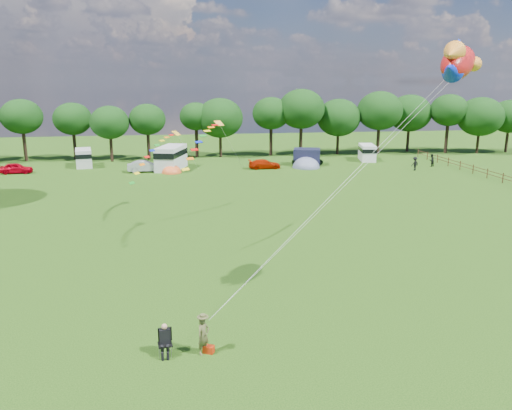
{
  "coord_description": "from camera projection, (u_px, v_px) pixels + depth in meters",
  "views": [
    {
      "loc": [
        -4.46,
        -21.25,
        11.34
      ],
      "look_at": [
        0.0,
        8.0,
        4.0
      ],
      "focal_mm": 35.0,
      "sensor_mm": 36.0,
      "label": 1
    }
  ],
  "objects": [
    {
      "name": "fish_kite",
      "position": [
        457.0,
        62.0,
        22.57
      ],
      "size": [
        3.54,
        3.92,
        2.25
      ],
      "rotation": [
        0.0,
        -0.21,
        0.88
      ],
      "color": "#B81311",
      "rests_on": "ground"
    },
    {
      "name": "kite_bag",
      "position": [
        209.0,
        349.0,
        21.42
      ],
      "size": [
        0.54,
        0.47,
        0.33
      ],
      "primitive_type": "cube",
      "rotation": [
        0.0,
        0.0,
        -0.43
      ],
      "color": "#AF2509",
      "rests_on": "ground"
    },
    {
      "name": "tent_orange",
      "position": [
        172.0,
        173.0,
        63.71
      ],
      "size": [
        2.6,
        2.85,
        2.04
      ],
      "color": "#E55925",
      "rests_on": "ground"
    },
    {
      "name": "streamer_kite_b",
      "position": [
        158.0,
        148.0,
        42.03
      ],
      "size": [
        4.31,
        4.79,
        3.83
      ],
      "rotation": [
        0.0,
        0.0,
        0.98
      ],
      "color": "gold",
      "rests_on": "ground"
    },
    {
      "name": "awning_navy",
      "position": [
        307.0,
        157.0,
        69.48
      ],
      "size": [
        4.29,
        3.82,
        2.27
      ],
      "primitive_type": "cube",
      "rotation": [
        0.0,
        0.0,
        -0.27
      ],
      "color": "black",
      "rests_on": "ground"
    },
    {
      "name": "fence",
      "position": [
        480.0,
        170.0,
        61.39
      ],
      "size": [
        0.12,
        33.12,
        1.2
      ],
      "color": "#472D19",
      "rests_on": "ground"
    },
    {
      "name": "kite_flyer",
      "position": [
        203.0,
        336.0,
        21.19
      ],
      "size": [
        0.73,
        0.71,
        1.69
      ],
      "primitive_type": "imported",
      "rotation": [
        0.0,
        0.0,
        0.72
      ],
      "color": "#4D4E29",
      "rests_on": "ground"
    },
    {
      "name": "tent_greyblue",
      "position": [
        306.0,
        167.0,
        67.59
      ],
      "size": [
        3.78,
        4.14,
        2.81
      ],
      "color": "slate",
      "rests_on": "ground"
    },
    {
      "name": "car_a",
      "position": [
        16.0,
        168.0,
        63.1
      ],
      "size": [
        4.08,
        1.68,
        1.35
      ],
      "primitive_type": "imported",
      "rotation": [
        0.0,
        0.0,
        1.59
      ],
      "color": "#B40012",
      "rests_on": "ground"
    },
    {
      "name": "campervan_d",
      "position": [
        367.0,
        152.0,
        73.54
      ],
      "size": [
        2.96,
        5.05,
        2.32
      ],
      "rotation": [
        0.0,
        0.0,
        1.36
      ],
      "color": "silver",
      "rests_on": "ground"
    },
    {
      "name": "ground_plane",
      "position": [
        281.0,
        326.0,
        23.77
      ],
      "size": [
        180.0,
        180.0,
        0.0
      ],
      "primitive_type": "plane",
      "color": "black",
      "rests_on": "ground"
    },
    {
      "name": "walker_b",
      "position": [
        415.0,
        164.0,
        65.28
      ],
      "size": [
        1.27,
        0.96,
        1.79
      ],
      "primitive_type": "imported",
      "rotation": [
        0.0,
        0.0,
        3.56
      ],
      "color": "black",
      "rests_on": "ground"
    },
    {
      "name": "car_c",
      "position": [
        265.0,
        164.0,
        66.64
      ],
      "size": [
        4.13,
        1.75,
        1.24
      ],
      "primitive_type": "imported",
      "rotation": [
        0.0,
        0.0,
        1.57
      ],
      "color": "#AC1C01",
      "rests_on": "ground"
    },
    {
      "name": "tree_line",
      "position": [
        244.0,
        115.0,
        75.78
      ],
      "size": [
        102.98,
        10.98,
        10.27
      ],
      "color": "black",
      "rests_on": "ground"
    },
    {
      "name": "streamer_kite_c",
      "position": [
        206.0,
        137.0,
        33.96
      ],
      "size": [
        3.18,
        4.91,
        2.8
      ],
      "rotation": [
        0.0,
        0.0,
        0.59
      ],
      "color": "gold",
      "rests_on": "ground"
    },
    {
      "name": "walker_a",
      "position": [
        431.0,
        160.0,
        68.29
      ],
      "size": [
        0.97,
        0.83,
        1.71
      ],
      "primitive_type": "imported",
      "rotation": [
        0.0,
        0.0,
        3.61
      ],
      "color": "black",
      "rests_on": "ground"
    },
    {
      "name": "campervan_c",
      "position": [
        171.0,
        157.0,
        65.84
      ],
      "size": [
        4.39,
        6.8,
        3.09
      ],
      "rotation": [
        0.0,
        0.0,
        1.28
      ],
      "color": "silver",
      "rests_on": "ground"
    },
    {
      "name": "camp_chair",
      "position": [
        165.0,
        336.0,
        21.09
      ],
      "size": [
        0.66,
        0.66,
        1.46
      ],
      "rotation": [
        0.0,
        0.0,
        0.13
      ],
      "color": "#99999E",
      "rests_on": "ground"
    },
    {
      "name": "car_b",
      "position": [
        145.0,
        166.0,
        64.11
      ],
      "size": [
        4.32,
        1.97,
        1.48
      ],
      "primitive_type": "imported",
      "rotation": [
        0.0,
        0.0,
        1.67
      ],
      "color": "#9FA0A8",
      "rests_on": "ground"
    },
    {
      "name": "car_d",
      "position": [
        308.0,
        161.0,
        69.16
      ],
      "size": [
        5.08,
        3.76,
        1.26
      ],
      "primitive_type": "imported",
      "rotation": [
        0.0,
        0.0,
        1.98
      ],
      "color": "black",
      "rests_on": "ground"
    },
    {
      "name": "campervan_b",
      "position": [
        84.0,
        157.0,
        68.24
      ],
      "size": [
        2.91,
        5.13,
        2.37
      ],
      "rotation": [
        0.0,
        0.0,
        1.76
      ],
      "color": "silver",
      "rests_on": "ground"
    }
  ]
}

